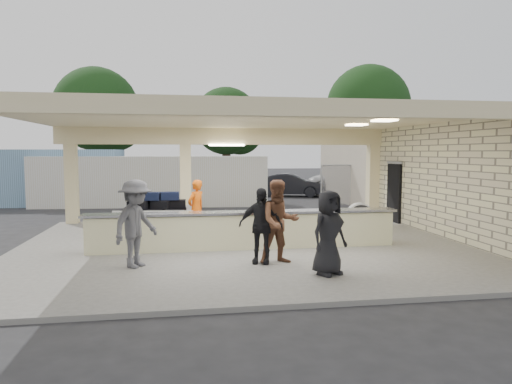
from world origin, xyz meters
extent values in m
plane|color=#242427|center=(0.00, 0.00, 0.00)|extent=(120.00, 120.00, 0.00)
cube|color=#64615D|center=(0.00, 0.00, 0.05)|extent=(12.00, 10.00, 0.10)
cube|color=beige|center=(0.00, 0.00, 3.50)|extent=(12.00, 10.00, 0.02)
cube|color=#C3B799|center=(6.00, 0.00, 1.75)|extent=(0.02, 10.00, 3.50)
cube|color=black|center=(5.94, 3.20, 1.15)|extent=(0.10, 0.95, 2.10)
cube|color=beige|center=(0.00, 4.75, 3.20)|extent=(12.00, 0.50, 0.60)
cube|color=beige|center=(0.00, -4.85, 3.35)|extent=(12.00, 0.30, 0.30)
cube|color=beige|center=(-5.50, 4.75, 1.80)|extent=(0.40, 0.40, 3.50)
cube|color=beige|center=(-1.50, 4.75, 1.80)|extent=(0.40, 0.40, 3.50)
cube|color=beige|center=(5.80, 4.80, 1.80)|extent=(0.40, 0.40, 3.50)
cube|color=white|center=(0.00, 4.50, 2.88)|extent=(1.30, 0.12, 0.06)
cube|color=#FFEABF|center=(3.80, 1.50, 3.47)|extent=(0.55, 0.55, 0.04)
cube|color=#FFEABF|center=(3.80, -0.50, 3.47)|extent=(0.55, 0.55, 0.04)
cube|color=#FFEABF|center=(3.80, -2.50, 3.47)|extent=(0.55, 0.55, 0.04)
cube|color=beige|center=(0.00, -0.50, 0.55)|extent=(8.00, 0.50, 0.90)
cube|color=#B7B7BC|center=(0.00, -0.50, 1.05)|extent=(8.20, 0.58, 0.06)
cube|color=silver|center=(-2.35, 1.58, 0.65)|extent=(2.45, 1.67, 0.11)
cylinder|color=black|center=(-3.33, 1.21, 0.28)|extent=(0.16, 0.38, 0.37)
cylinder|color=black|center=(-3.19, 2.20, 0.28)|extent=(0.16, 0.38, 0.37)
cylinder|color=black|center=(-1.52, 0.96, 0.28)|extent=(0.16, 0.38, 0.37)
cylinder|color=black|center=(-1.38, 1.95, 0.28)|extent=(0.16, 0.38, 0.37)
cube|color=silver|center=(-2.26, 2.26, 0.83)|extent=(2.27, 0.35, 0.27)
cube|color=silver|center=(-2.45, 0.90, 0.83)|extent=(2.27, 0.35, 0.27)
cube|color=black|center=(-3.11, 1.41, 0.82)|extent=(0.57, 0.42, 0.24)
cube|color=black|center=(-2.48, 1.32, 0.82)|extent=(0.57, 0.42, 0.24)
cube|color=black|center=(-1.85, 1.23, 0.82)|extent=(0.57, 0.42, 0.24)
cube|color=black|center=(-3.04, 1.95, 0.82)|extent=(0.57, 0.42, 0.24)
cube|color=black|center=(-2.41, 1.86, 0.82)|extent=(0.57, 0.42, 0.24)
cube|color=black|center=(-1.77, 1.78, 0.82)|extent=(0.57, 0.42, 0.24)
cube|color=black|center=(-2.92, 1.47, 1.07)|extent=(0.57, 0.42, 0.24)
cube|color=black|center=(-2.26, 1.57, 1.07)|extent=(0.57, 0.42, 0.24)
cube|color=black|center=(-1.79, 1.69, 1.07)|extent=(0.57, 0.42, 0.24)
cube|color=black|center=(-2.68, 1.90, 1.07)|extent=(0.57, 0.42, 0.24)
cube|color=black|center=(-2.53, 1.60, 1.31)|extent=(0.57, 0.42, 0.24)
cube|color=black|center=(-1.98, 1.62, 1.31)|extent=(0.57, 0.42, 0.24)
cylinder|color=silver|center=(3.88, 1.29, 0.62)|extent=(0.87, 0.39, 0.84)
cylinder|color=black|center=(3.88, 1.29, 0.62)|extent=(0.79, 0.41, 0.75)
cube|color=silver|center=(3.60, 1.29, 0.24)|extent=(0.06, 0.47, 0.28)
cube|color=silver|center=(4.17, 1.29, 0.24)|extent=(0.06, 0.47, 0.28)
imported|color=#DC540B|center=(-1.22, 1.24, 0.96)|extent=(0.68, 0.69, 1.71)
imported|color=brown|center=(0.56, -2.21, 1.05)|extent=(0.96, 0.50, 1.90)
imported|color=black|center=(0.14, -2.13, 0.96)|extent=(1.07, 0.68, 1.72)
imported|color=#4C4C51|center=(-2.62, -2.06, 1.06)|extent=(1.08, 1.27, 1.93)
imported|color=black|center=(1.36, -3.31, 0.97)|extent=(0.92, 0.71, 1.75)
imported|color=silver|center=(8.70, 13.55, 0.81)|extent=(6.24, 4.75, 1.61)
imported|color=silver|center=(11.61, 13.91, 0.76)|extent=(4.83, 1.82, 1.52)
imported|color=black|center=(4.74, 14.14, 0.67)|extent=(4.29, 2.68, 1.35)
cube|color=silver|center=(-3.09, 10.71, 1.21)|extent=(11.30, 2.99, 2.42)
cube|color=#7DA5C8|center=(-10.01, 11.90, 1.37)|extent=(10.71, 3.20, 2.75)
cylinder|color=gray|center=(5.00, 9.00, 1.00)|extent=(0.06, 0.06, 2.00)
cylinder|color=gray|center=(7.00, 9.00, 1.00)|extent=(0.06, 0.06, 2.00)
cylinder|color=gray|center=(9.00, 9.00, 1.00)|extent=(0.06, 0.06, 2.00)
cylinder|color=gray|center=(11.00, 9.00, 1.00)|extent=(0.06, 0.06, 2.00)
cylinder|color=gray|center=(13.00, 9.00, 1.00)|extent=(0.06, 0.06, 2.00)
cylinder|color=gray|center=(15.00, 9.00, 1.00)|extent=(0.06, 0.06, 2.00)
cube|color=gray|center=(11.00, 9.00, 1.00)|extent=(12.00, 0.02, 2.00)
cylinder|color=gray|center=(11.00, 9.00, 2.00)|extent=(12.00, 0.05, 0.05)
cylinder|color=#382619|center=(-8.00, 24.00, 2.25)|extent=(0.70, 0.70, 4.50)
sphere|color=black|center=(-8.00, 24.00, 5.85)|extent=(6.30, 6.30, 6.30)
sphere|color=black|center=(-6.80, 24.60, 4.95)|extent=(4.50, 4.50, 4.50)
cylinder|color=#382619|center=(2.00, 26.00, 2.00)|extent=(0.70, 0.70, 4.00)
sphere|color=black|center=(2.00, 26.00, 5.20)|extent=(5.60, 5.60, 5.60)
sphere|color=black|center=(3.20, 26.60, 4.40)|extent=(4.00, 4.00, 4.00)
cylinder|color=#382619|center=(14.00, 25.00, 2.50)|extent=(0.70, 0.70, 5.00)
sphere|color=black|center=(14.00, 25.00, 6.50)|extent=(7.00, 7.00, 7.00)
sphere|color=black|center=(15.20, 25.60, 5.50)|extent=(5.00, 5.00, 5.00)
cube|color=#C4B59C|center=(9.50, 10.00, 1.60)|extent=(6.00, 8.00, 3.20)
camera|label=1|loc=(-1.57, -12.21, 2.62)|focal=32.00mm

